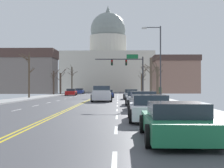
% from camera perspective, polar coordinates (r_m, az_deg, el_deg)
% --- Properties ---
extents(ground, '(20.00, 180.00, 0.20)m').
position_cam_1_polar(ground, '(36.66, -4.51, -2.98)').
color(ground, '#48484D').
extents(signal_gantry, '(7.91, 0.41, 6.80)m').
position_cam_1_polar(signal_gantry, '(53.89, 3.03, 3.09)').
color(signal_gantry, '#28282D').
rests_on(signal_gantry, ground).
extents(street_lamp_right, '(2.12, 0.24, 8.13)m').
position_cam_1_polar(street_lamp_right, '(36.33, 8.02, 4.73)').
color(street_lamp_right, '#333338').
rests_on(street_lamp_right, ground).
extents(capitol_building, '(30.61, 20.14, 29.79)m').
position_cam_1_polar(capitol_building, '(113.96, -0.70, 3.68)').
color(capitol_building, beige).
rests_on(capitol_building, ground).
extents(sedan_near_00, '(2.14, 4.56, 1.16)m').
position_cam_1_polar(sedan_near_00, '(49.04, -0.85, -1.73)').
color(sedan_near_00, navy).
rests_on(sedan_near_00, ground).
extents(sedan_near_01, '(2.00, 4.30, 1.28)m').
position_cam_1_polar(sedan_near_01, '(43.13, 3.30, -1.84)').
color(sedan_near_01, '#9EA3A8').
rests_on(sedan_near_01, ground).
extents(pickup_truck_near_02, '(2.44, 5.63, 1.72)m').
position_cam_1_polar(pickup_truck_near_02, '(36.54, -1.81, -1.83)').
color(pickup_truck_near_02, silver).
rests_on(pickup_truck_near_02, ground).
extents(sedan_near_03, '(2.01, 4.50, 1.24)m').
position_cam_1_polar(sedan_near_03, '(29.69, 4.21, -2.49)').
color(sedan_near_03, silver).
rests_on(sedan_near_03, ground).
extents(sedan_near_04, '(2.07, 4.72, 1.31)m').
position_cam_1_polar(sedan_near_04, '(23.26, 5.31, -2.96)').
color(sedan_near_04, '#9EA3A8').
rests_on(sedan_near_04, ground).
extents(sedan_near_05, '(2.06, 4.41, 1.24)m').
position_cam_1_polar(sedan_near_05, '(15.88, 6.52, -4.27)').
color(sedan_near_05, silver).
rests_on(sedan_near_05, ground).
extents(sedan_near_06, '(2.12, 4.70, 1.16)m').
position_cam_1_polar(sedan_near_06, '(10.31, 11.03, -6.51)').
color(sedan_near_06, '#1E7247').
rests_on(sedan_near_06, ground).
extents(sedan_oncoming_00, '(2.09, 4.46, 1.25)m').
position_cam_1_polar(sedan_oncoming_00, '(60.96, -7.11, -1.44)').
color(sedan_oncoming_00, '#B71414').
rests_on(sedan_oncoming_00, ground).
extents(sedan_oncoming_01, '(2.12, 4.69, 1.24)m').
position_cam_1_polar(sedan_oncoming_01, '(74.13, -5.71, -1.27)').
color(sedan_oncoming_01, navy).
rests_on(sedan_oncoming_01, ground).
extents(flank_building_00, '(12.45, 7.57, 10.32)m').
position_cam_1_polar(flank_building_00, '(79.42, -14.11, 2.15)').
color(flank_building_00, slate).
rests_on(flank_building_00, ground).
extents(flank_building_01, '(11.07, 8.84, 9.21)m').
position_cam_1_polar(flank_building_01, '(83.00, 10.92, 1.63)').
color(flank_building_01, '#8C6656').
rests_on(flank_building_01, ground).
extents(bare_tree_00, '(2.88, 1.67, 6.24)m').
position_cam_1_polar(bare_tree_00, '(50.33, 6.77, 1.39)').
color(bare_tree_00, brown).
rests_on(bare_tree_00, ground).
extents(bare_tree_01, '(2.86, 1.21, 7.00)m').
position_cam_1_polar(bare_tree_01, '(83.56, -6.98, 0.87)').
color(bare_tree_01, '#4C3D2D').
rests_on(bare_tree_01, ground).
extents(bare_tree_02, '(1.61, 1.41, 5.59)m').
position_cam_1_polar(bare_tree_02, '(67.04, 5.44, 0.73)').
color(bare_tree_02, '#4C3D2D').
rests_on(bare_tree_02, ground).
extents(bare_tree_03, '(2.02, 1.85, 6.11)m').
position_cam_1_polar(bare_tree_03, '(46.27, -14.28, 1.84)').
color(bare_tree_03, '#4C3D2D').
rests_on(bare_tree_03, ground).
extents(bare_tree_04, '(1.73, 0.84, 5.05)m').
position_cam_1_polar(bare_tree_04, '(73.65, 5.20, 0.18)').
color(bare_tree_04, '#4C3D2D').
rests_on(bare_tree_04, ground).
extents(bare_tree_05, '(1.91, 2.10, 5.18)m').
position_cam_1_polar(bare_tree_05, '(68.50, -8.92, 0.23)').
color(bare_tree_05, '#423328').
rests_on(bare_tree_05, ground).
extents(bare_tree_06, '(1.74, 1.77, 4.79)m').
position_cam_1_polar(bare_tree_06, '(41.98, 7.90, 0.66)').
color(bare_tree_06, brown).
rests_on(bare_tree_06, ground).
extents(bare_tree_07, '(1.88, 2.46, 4.90)m').
position_cam_1_polar(bare_tree_07, '(64.36, -10.08, 0.51)').
color(bare_tree_07, '#423328').
rests_on(bare_tree_07, ground).
extents(pedestrian_00, '(0.35, 0.34, 1.66)m').
position_cam_1_polar(pedestrian_00, '(39.28, 8.38, -1.29)').
color(pedestrian_00, '#4C4238').
rests_on(pedestrian_00, ground).
extents(bicycle_parked, '(0.12, 1.77, 0.85)m').
position_cam_1_polar(bicycle_parked, '(37.28, 8.46, -2.22)').
color(bicycle_parked, black).
rests_on(bicycle_parked, ground).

